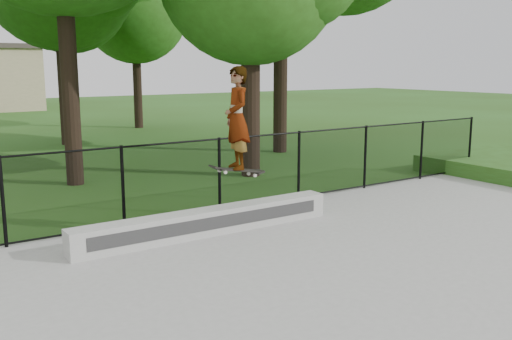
# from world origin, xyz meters

# --- Properties ---
(ground) EXTENTS (100.00, 100.00, 0.00)m
(ground) POSITION_xyz_m (0.00, 0.00, 0.00)
(ground) COLOR #294B15
(ground) RESTS_ON ground
(concrete_slab) EXTENTS (14.00, 12.00, 0.06)m
(concrete_slab) POSITION_xyz_m (0.00, 0.00, 0.03)
(concrete_slab) COLOR gray
(concrete_slab) RESTS_ON ground
(grind_ledge) EXTENTS (4.88, 0.40, 0.44)m
(grind_ledge) POSITION_xyz_m (-0.94, 4.70, 0.28)
(grind_ledge) COLOR #B4B5AF
(grind_ledge) RESTS_ON concrete_slab
(skater_airborne) EXTENTS (0.83, 0.71, 1.90)m
(skater_airborne) POSITION_xyz_m (-0.46, 4.50, 2.04)
(skater_airborne) COLOR black
(skater_airborne) RESTS_ON ground
(chainlink_fence) EXTENTS (16.06, 0.06, 1.50)m
(chainlink_fence) POSITION_xyz_m (0.00, 5.90, 0.81)
(chainlink_fence) COLOR black
(chainlink_fence) RESTS_ON concrete_slab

